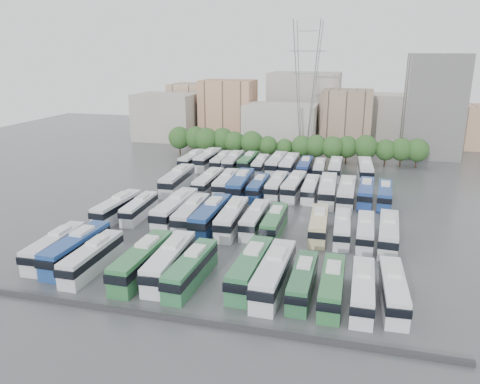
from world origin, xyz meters
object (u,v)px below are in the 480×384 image
(bus_r0_s10, at_px, (303,280))
(bus_r2_s9, at_px, (310,189))
(bus_r0_s9, at_px, (274,273))
(bus_r0_s8, at_px, (251,268))
(bus_r3_s12, at_px, (365,170))
(bus_r2_s10, at_px, (328,190))
(bus_r3_s7, at_px, (289,165))
(electricity_pylon, at_px, (306,83))
(bus_r1_s11, at_px, (342,228))
(bus_r3_s6, at_px, (277,164))
(bus_r1_s10, at_px, (319,224))
(bus_r3_s3, at_px, (233,162))
(bus_r0_s5, at_px, (170,261))
(bus_r1_s3, at_px, (175,209))
(bus_r2_s5, at_px, (241,184))
(bus_r2_s3, at_px, (208,182))
(bus_r0_s0, at_px, (55,246))
(bus_r0_s11, at_px, (332,285))
(bus_r0_s12, at_px, (363,289))
(bus_r2_s4, at_px, (226,183))
(bus_r1_s0, at_px, (117,208))
(bus_r1_s13, at_px, (388,233))
(bus_r3_s8, at_px, (305,167))
(bus_r0_s6, at_px, (191,269))
(bus_r0_s1, at_px, (77,248))
(bus_r0_s4, at_px, (142,260))
(bus_r2_s13, at_px, (385,194))
(bus_r1_s8, at_px, (275,222))
(bus_r0_s13, at_px, (393,290))
(bus_r3_s0, at_px, (193,160))
(bus_r1_s5, at_px, (211,215))
(bus_r0_s2, at_px, (92,257))
(bus_r2_s8, at_px, (294,186))
(bus_r3_s9, at_px, (319,169))
(bus_r1_s6, at_px, (232,218))
(bus_r3_s10, at_px, (335,168))
(bus_r2_s1, at_px, (177,180))
(bus_r2_s6, at_px, (258,187))
(bus_r1_s7, at_px, (255,219))
(bus_r1_s1, at_px, (139,208))
(bus_r1_s12, at_px, (365,231))
(bus_r3_s4, at_px, (248,162))
(bus_r2_s7, at_px, (277,186))
(bus_r2_s12, at_px, (366,192))

(bus_r0_s10, relative_size, bus_r2_s9, 0.98)
(bus_r0_s9, relative_size, bus_r2_s9, 1.17)
(bus_r0_s8, xyz_separation_m, bus_r3_s12, (12.87, 52.15, 0.05))
(bus_r2_s10, relative_size, bus_r3_s7, 1.06)
(electricity_pylon, distance_m, bus_r2_s9, 41.20)
(bus_r1_s11, xyz_separation_m, bus_r3_s6, (-16.54, 36.33, 0.34))
(bus_r1_s10, height_order, bus_r3_s3, bus_r3_s3)
(bus_r0_s5, height_order, bus_r3_s3, bus_r0_s5)
(bus_r1_s3, bearing_deg, bus_r2_s5, 68.84)
(bus_r2_s3, bearing_deg, bus_r0_s0, -105.59)
(bus_r0_s11, distance_m, bus_r3_s3, 60.00)
(bus_r2_s9, bearing_deg, bus_r1_s10, -80.33)
(bus_r0_s12, height_order, bus_r2_s9, bus_r0_s12)
(bus_r0_s9, height_order, bus_r2_s4, bus_r0_s9)
(bus_r1_s0, bearing_deg, bus_r1_s13, 2.24)
(bus_r0_s11, height_order, bus_r3_s8, bus_r3_s8)
(bus_r0_s10, bearing_deg, bus_r0_s6, -176.75)
(bus_r2_s5, xyz_separation_m, bus_r3_s7, (6.45, 18.49, -0.11))
(bus_r0_s1, relative_size, bus_r0_s4, 0.99)
(bus_r0_s0, distance_m, bus_r0_s5, 16.65)
(bus_r0_s5, xyz_separation_m, bus_r3_s7, (6.33, 53.29, 0.01))
(bus_r2_s13, bearing_deg, bus_r0_s6, -119.24)
(bus_r0_s8, height_order, bus_r3_s12, bus_r3_s12)
(bus_r1_s8, distance_m, bus_r2_s3, 24.65)
(bus_r0_s9, bearing_deg, bus_r1_s11, 70.49)
(bus_r0_s8, relative_size, bus_r3_s6, 0.98)
(bus_r0_s11, bearing_deg, bus_r0_s10, 172.23)
(bus_r0_s13, relative_size, bus_r3_s6, 0.88)
(bus_r0_s13, distance_m, bus_r2_s9, 39.02)
(electricity_pylon, distance_m, bus_r3_s0, 35.53)
(bus_r0_s12, bearing_deg, bus_r1_s5, 142.79)
(bus_r0_s2, xyz_separation_m, bus_r2_s4, (6.63, 36.89, 0.06))
(bus_r2_s8, relative_size, bus_r3_s9, 1.16)
(bus_r1_s6, height_order, bus_r2_s3, bus_r1_s6)
(bus_r1_s11, xyz_separation_m, bus_r2_s4, (-23.19, 18.21, 0.22))
(bus_r2_s8, distance_m, bus_r3_s10, 17.83)
(bus_r1_s6, height_order, bus_r2_s9, bus_r1_s6)
(bus_r0_s9, height_order, bus_r3_s10, bus_r0_s9)
(bus_r2_s1, relative_size, bus_r2_s6, 1.22)
(bus_r0_s1, relative_size, bus_r1_s7, 1.10)
(bus_r0_s12, relative_size, bus_r1_s6, 0.88)
(bus_r1_s11, bearing_deg, bus_r0_s11, -92.44)
(bus_r1_s1, height_order, bus_r1_s8, bus_r1_s8)
(bus_r0_s10, height_order, bus_r2_s3, bus_r2_s3)
(bus_r0_s11, relative_size, bus_r1_s6, 0.89)
(bus_r0_s1, bearing_deg, bus_r2_s5, 69.80)
(bus_r1_s12, height_order, bus_r3_s0, bus_r3_s0)
(bus_r2_s4, bearing_deg, bus_r1_s1, -122.03)
(bus_r2_s6, distance_m, bus_r3_s4, 20.76)
(bus_r2_s7, height_order, bus_r2_s12, bus_r2_s12)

